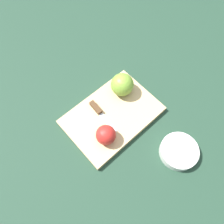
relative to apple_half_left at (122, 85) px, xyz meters
name	(u,v)px	position (x,y,z in m)	size (l,w,h in m)	color
ground_plane	(112,117)	(0.10, 0.05, -0.07)	(4.00, 4.00, 0.00)	#1E3828
cutting_board	(112,116)	(0.10, 0.05, -0.06)	(0.36, 0.26, 0.02)	tan
apple_half_left	(122,85)	(0.00, 0.00, 0.00)	(0.09, 0.09, 0.09)	olive
apple_half_right	(106,135)	(0.18, 0.10, -0.01)	(0.07, 0.07, 0.07)	red
knife	(98,110)	(0.13, 0.00, -0.04)	(0.03, 0.15, 0.02)	silver
bowl	(179,151)	(0.03, 0.32, -0.05)	(0.13, 0.13, 0.04)	silver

